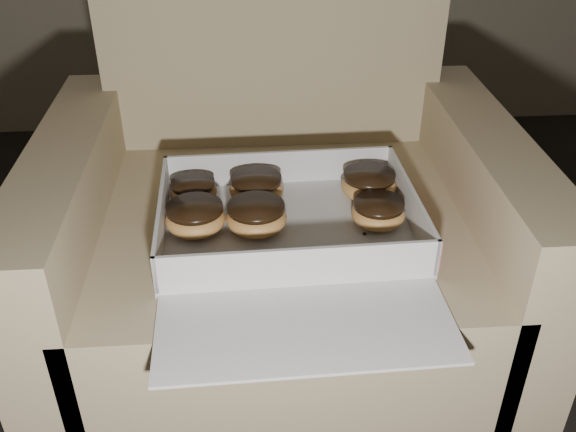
# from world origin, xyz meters

# --- Properties ---
(armchair) EXTENTS (0.81, 0.69, 0.85)m
(armchair) POSITION_xyz_m (-0.52, 1.11, 0.27)
(armchair) COLOR #95835F
(armchair) RESTS_ON floor
(bakery_box) EXTENTS (0.41, 0.48, 0.07)m
(bakery_box) POSITION_xyz_m (-0.51, 0.95, 0.39)
(bakery_box) COLOR silver
(bakery_box) RESTS_ON armchair
(donut_a) EXTENTS (0.09, 0.09, 0.05)m
(donut_a) POSITION_xyz_m (-0.57, 1.08, 0.41)
(donut_a) COLOR #D5894A
(donut_a) RESTS_ON bakery_box
(donut_b) EXTENTS (0.10, 0.10, 0.05)m
(donut_b) POSITION_xyz_m (-0.67, 0.99, 0.41)
(donut_b) COLOR #D5894A
(donut_b) RESTS_ON bakery_box
(donut_c) EXTENTS (0.10, 0.10, 0.05)m
(donut_c) POSITION_xyz_m (-0.57, 0.98, 0.41)
(donut_c) COLOR #D5894A
(donut_c) RESTS_ON bakery_box
(donut_d) EXTENTS (0.08, 0.08, 0.04)m
(donut_d) POSITION_xyz_m (-0.67, 1.08, 0.41)
(donut_d) COLOR #D5894A
(donut_d) RESTS_ON bakery_box
(donut_e) EXTENTS (0.09, 0.09, 0.05)m
(donut_e) POSITION_xyz_m (-0.37, 1.07, 0.41)
(donut_e) COLOR #D5894A
(donut_e) RESTS_ON bakery_box
(donut_f) EXTENTS (0.09, 0.09, 0.04)m
(donut_f) POSITION_xyz_m (-0.37, 0.99, 0.41)
(donut_f) COLOR #D5894A
(donut_f) RESTS_ON bakery_box
(crumb_a) EXTENTS (0.01, 0.01, 0.00)m
(crumb_a) POSITION_xyz_m (-0.54, 0.98, 0.39)
(crumb_a) COLOR black
(crumb_a) RESTS_ON bakery_box
(crumb_b) EXTENTS (0.01, 0.01, 0.00)m
(crumb_b) POSITION_xyz_m (-0.56, 0.91, 0.39)
(crumb_b) COLOR black
(crumb_b) RESTS_ON bakery_box
(crumb_c) EXTENTS (0.01, 0.01, 0.00)m
(crumb_c) POSITION_xyz_m (-0.40, 0.96, 0.39)
(crumb_c) COLOR black
(crumb_c) RESTS_ON bakery_box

